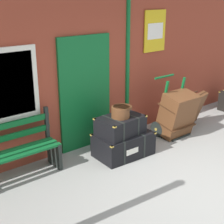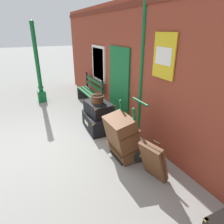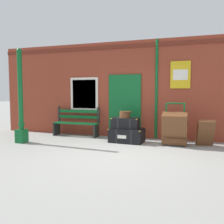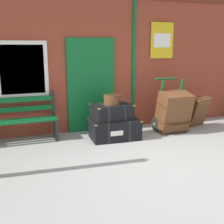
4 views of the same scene
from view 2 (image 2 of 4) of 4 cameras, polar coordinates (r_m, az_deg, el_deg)
The scene contains 10 objects.
ground_plane at distance 4.98m, azimuth -21.17°, elevation -9.33°, with size 60.00×60.00×0.00m, color gray.
brick_facade at distance 5.18m, azimuth 6.24°, elevation 12.37°, with size 10.40×0.35×3.20m.
lamp_post at distance 7.68m, azimuth -20.28°, elevation 10.32°, with size 0.28×0.28×2.80m.
platform_bench at distance 7.13m, azimuth -6.19°, elevation 5.68°, with size 1.60×0.43×1.01m.
steamer_trunk_base at distance 5.37m, azimuth -3.87°, elevation -2.80°, with size 1.04×0.70×0.43m.
steamer_trunk_middle at distance 5.27m, azimuth -3.91°, elevation 1.10°, with size 0.84×0.60×0.33m.
round_hatbox at distance 5.18m, azimuth -4.25°, elevation 3.92°, with size 0.37×0.33×0.20m.
porters_trolley at distance 4.28m, azimuth 4.96°, elevation -9.01°, with size 0.71×0.57×1.20m.
large_brown_trunk at distance 4.10m, azimuth 2.95°, elevation -7.15°, with size 0.70×0.62×0.95m.
suitcase_umber at distance 3.66m, azimuth 11.83°, elevation -13.64°, with size 0.52×0.46×0.76m.
Camera 2 is at (4.30, -0.11, 2.51)m, focal length 31.86 mm.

